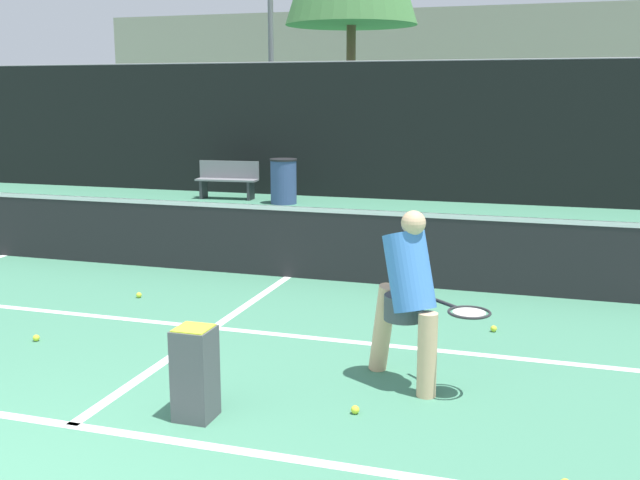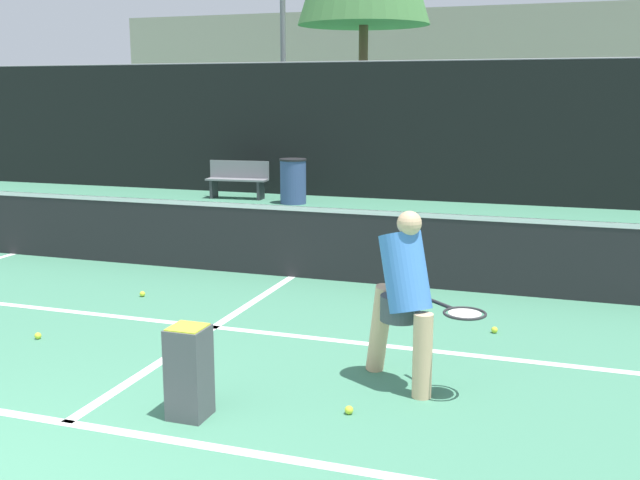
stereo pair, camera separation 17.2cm
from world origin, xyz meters
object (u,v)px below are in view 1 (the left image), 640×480
parked_car (423,159)px  trash_bin (284,181)px  courtside_bench (228,179)px  player_practicing (408,293)px  ball_hopper (195,371)px

parked_car → trash_bin: bearing=-112.5°
courtside_bench → parked_car: (3.66, 4.90, 0.13)m
courtside_bench → parked_car: bearing=48.3°
player_practicing → parked_car: (-2.37, 14.72, -0.20)m
trash_bin → parked_car: 5.69m
courtside_bench → ball_hopper: bearing=-71.8°
trash_bin → parked_car: bearing=67.5°
player_practicing → courtside_bench: size_ratio=1.03×
ball_hopper → courtside_bench: (-4.65, 10.93, 0.09)m
player_practicing → ball_hopper: (-1.38, -1.11, -0.42)m
player_practicing → parked_car: size_ratio=0.33×
courtside_bench → parked_car: 6.12m
courtside_bench → player_practicing: bearing=-63.3°
ball_hopper → parked_car: (-0.99, 15.83, 0.22)m
ball_hopper → trash_bin: size_ratio=0.72×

